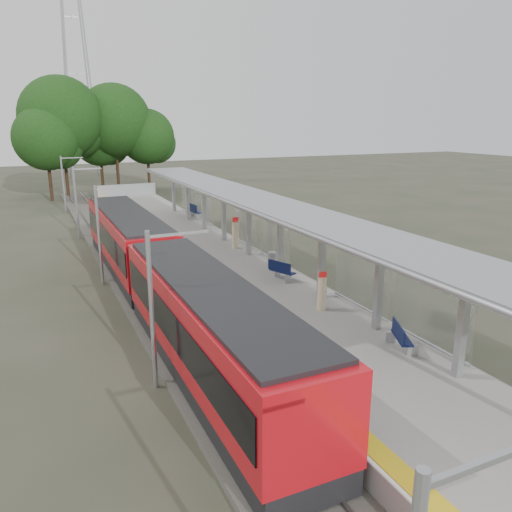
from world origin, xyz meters
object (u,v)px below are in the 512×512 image
(bench_near, at_px, (400,336))
(info_pillar_near, at_px, (322,293))
(bench_far, at_px, (194,210))
(litter_bin, at_px, (272,260))
(bench_mid, at_px, (281,270))
(train, at_px, (159,271))
(info_pillar_far, at_px, (236,235))

(bench_near, relative_size, info_pillar_near, 0.87)
(info_pillar_near, bearing_deg, bench_far, 95.26)
(bench_near, distance_m, litter_bin, 10.70)
(bench_mid, bearing_deg, train, 151.61)
(bench_far, bearing_deg, train, -116.70)
(train, height_order, bench_mid, train)
(info_pillar_near, height_order, info_pillar_far, info_pillar_far)
(bench_far, bearing_deg, info_pillar_near, -97.52)
(train, bearing_deg, bench_mid, -5.42)
(bench_near, distance_m, bench_far, 26.02)
(train, relative_size, bench_mid, 18.93)
(litter_bin, bearing_deg, bench_near, -91.94)
(info_pillar_near, bearing_deg, train, 148.50)
(bench_near, bearing_deg, bench_mid, 115.53)
(bench_far, xyz_separation_m, litter_bin, (-0.61, -15.30, -0.16))
(bench_near, bearing_deg, bench_far, 112.52)
(train, bearing_deg, info_pillar_near, -40.53)
(train, distance_m, bench_mid, 6.04)
(bench_far, bearing_deg, bench_near, -95.91)
(train, xyz_separation_m, litter_bin, (6.49, 1.47, -0.61))
(bench_near, distance_m, info_pillar_near, 4.39)
(train, xyz_separation_m, bench_far, (7.10, 16.78, -0.44))
(bench_far, distance_m, info_pillar_near, 21.68)
(bench_far, xyz_separation_m, info_pillar_near, (-1.42, -21.63, 0.11))
(info_pillar_near, bearing_deg, info_pillar_far, 95.42)
(train, relative_size, litter_bin, 31.15)
(bench_mid, bearing_deg, info_pillar_near, -117.18)
(bench_near, height_order, info_pillar_near, info_pillar_near)
(info_pillar_near, distance_m, info_pillar_far, 11.15)
(bench_near, height_order, info_pillar_far, info_pillar_far)
(bench_near, xyz_separation_m, bench_far, (0.98, 26.00, 0.10))
(bench_near, distance_m, info_pillar_far, 15.50)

